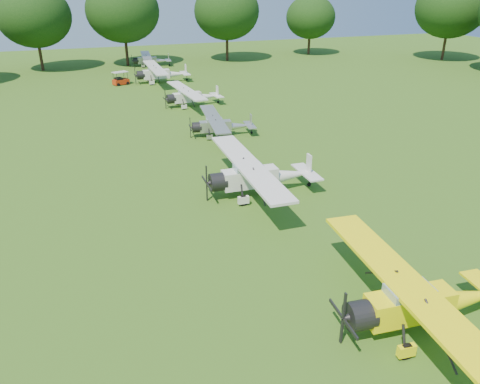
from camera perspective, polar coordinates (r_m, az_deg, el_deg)
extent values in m
plane|color=#2D5314|center=(26.42, 5.58, -4.40)|extent=(160.00, 160.00, 0.00)
cylinder|color=black|center=(88.87, 23.64, 16.07)|extent=(0.44, 0.44, 4.81)
ellipsoid|color=black|center=(88.38, 24.32, 19.80)|extent=(11.23, 11.23, 9.55)
cylinder|color=black|center=(89.26, 8.41, 17.44)|extent=(0.44, 0.44, 3.70)
ellipsoid|color=black|center=(88.82, 8.60, 20.33)|extent=(8.63, 8.63, 7.34)
cylinder|color=black|center=(81.48, -1.58, 17.29)|extent=(0.44, 0.44, 4.51)
ellipsoid|color=black|center=(80.95, -1.63, 21.16)|extent=(10.52, 10.52, 8.94)
cylinder|color=black|center=(78.71, -13.66, 16.46)|extent=(0.44, 0.44, 4.74)
ellipsoid|color=black|center=(78.15, -14.11, 20.65)|extent=(11.05, 11.05, 9.39)
cylinder|color=black|center=(78.30, -23.14, 15.10)|extent=(0.44, 0.44, 4.49)
ellipsoid|color=black|center=(77.75, -23.85, 19.05)|extent=(10.47, 10.47, 8.90)
cube|color=#FFF30A|center=(19.86, 19.92, -12.93)|extent=(3.60, 1.28, 1.16)
cone|color=#FFF30A|center=(21.63, 26.55, -11.38)|extent=(3.16, 1.20, 1.00)
cube|color=#8CA5B2|center=(19.45, 19.91, -11.58)|extent=(1.83, 1.13, 0.61)
cylinder|color=black|center=(18.86, 14.46, -14.34)|extent=(1.07, 1.21, 1.15)
cube|color=black|center=(18.57, 12.45, -14.82)|extent=(0.08, 0.14, 2.32)
cube|color=#FFF30A|center=(19.29, 20.03, -10.91)|extent=(2.38, 11.81, 0.15)
cylinder|color=black|center=(19.09, 19.61, -17.85)|extent=(0.67, 0.22, 0.66)
cylinder|color=black|center=(20.82, 15.39, -13.15)|extent=(0.67, 0.22, 0.66)
cube|color=silver|center=(29.80, 1.20, 1.73)|extent=(3.57, 1.11, 1.17)
cone|color=silver|center=(30.91, 6.47, 2.11)|extent=(3.13, 1.05, 1.00)
cube|color=#8CA5B2|center=(29.53, 1.01, 2.80)|extent=(1.79, 1.05, 0.61)
cylinder|color=black|center=(29.22, -2.71, 1.23)|extent=(1.02, 1.17, 1.16)
cube|color=black|center=(29.06, -4.09, 1.05)|extent=(0.07, 0.13, 2.34)
cube|color=silver|center=(29.43, 1.02, 3.30)|extent=(1.79, 11.81, 0.16)
cube|color=silver|center=(31.16, 8.39, 3.29)|extent=(0.12, 0.61, 1.45)
cube|color=silver|center=(31.29, 8.15, 2.42)|extent=(0.99, 3.13, 0.10)
cylinder|color=black|center=(28.68, 0.42, -1.05)|extent=(0.67, 0.19, 0.67)
cylinder|color=black|center=(31.09, -1.20, 1.07)|extent=(0.67, 0.19, 0.67)
cylinder|color=black|center=(31.74, 8.41, 0.92)|extent=(0.27, 0.09, 0.27)
cube|color=#B4B4B8|center=(41.46, -3.03, 8.02)|extent=(2.84, 1.13, 0.91)
cone|color=#B4B4B8|center=(41.92, 0.16, 8.06)|extent=(2.49, 1.05, 0.78)
cube|color=#8CA5B2|center=(41.31, -3.16, 8.65)|extent=(1.47, 0.95, 0.48)
cylinder|color=black|center=(41.23, -5.30, 7.86)|extent=(0.88, 0.98, 0.90)
cube|color=black|center=(41.17, -6.08, 7.80)|extent=(0.06, 0.11, 1.82)
cube|color=#B4B4B8|center=(41.25, -3.17, 8.93)|extent=(2.28, 9.25, 0.12)
cube|color=#B4B4B8|center=(41.99, 1.33, 8.70)|extent=(0.14, 0.48, 1.12)
cube|color=#B4B4B8|center=(42.07, 1.20, 8.18)|extent=(1.00, 2.49, 0.08)
cylinder|color=black|center=(40.53, -3.72, 6.65)|extent=(0.53, 0.20, 0.52)
cylinder|color=black|center=(42.57, -4.18, 7.53)|extent=(0.53, 0.20, 0.52)
cylinder|color=black|center=(42.32, 1.43, 7.26)|extent=(0.21, 0.09, 0.21)
cube|color=silver|center=(51.81, -6.46, 11.40)|extent=(3.09, 1.17, 0.99)
cone|color=silver|center=(52.65, -3.76, 11.56)|extent=(2.71, 1.08, 0.85)
cube|color=#8CA5B2|center=(51.67, -6.59, 11.95)|extent=(1.58, 1.00, 0.52)
cylinder|color=black|center=(51.32, -8.40, 11.17)|extent=(0.94, 1.06, 0.98)
cube|color=black|center=(51.16, -9.07, 11.08)|extent=(0.07, 0.12, 1.98)
cube|color=silver|center=(51.62, -6.60, 12.21)|extent=(2.26, 10.10, 0.13)
cube|color=silver|center=(52.87, -2.80, 12.16)|extent=(0.14, 0.53, 1.23)
cube|color=silver|center=(52.93, -2.89, 11.70)|extent=(1.04, 2.71, 0.09)
cylinder|color=black|center=(50.67, -6.83, 10.25)|extent=(0.58, 0.20, 0.57)
cylinder|color=black|center=(52.86, -7.62, 10.82)|extent=(0.58, 0.20, 0.57)
cylinder|color=black|center=(53.18, -2.67, 10.90)|extent=(0.23, 0.10, 0.23)
cube|color=silver|center=(64.64, -10.18, 13.96)|extent=(3.45, 1.03, 1.13)
cone|color=silver|center=(65.17, -7.57, 14.07)|extent=(3.02, 0.97, 0.97)
cube|color=#8CA5B2|center=(64.52, -10.31, 14.47)|extent=(1.73, 0.99, 0.59)
cylinder|color=black|center=(64.35, -12.02, 13.77)|extent=(0.97, 1.12, 1.12)
cube|color=black|center=(64.27, -12.65, 13.70)|extent=(0.06, 0.13, 2.26)
cube|color=silver|center=(64.47, -10.33, 14.70)|extent=(1.58, 11.42, 0.15)
cube|color=silver|center=(65.30, -6.65, 14.62)|extent=(0.11, 0.59, 1.40)
cube|color=silver|center=(65.36, -6.72, 14.19)|extent=(0.92, 3.02, 0.10)
cylinder|color=black|center=(63.35, -10.70, 12.96)|extent=(0.65, 0.17, 0.65)
cylinder|color=black|center=(65.97, -11.08, 13.39)|extent=(0.65, 0.17, 0.65)
cylinder|color=black|center=(65.57, -6.49, 13.44)|extent=(0.26, 0.09, 0.26)
cube|color=#B4B4B8|center=(77.30, -11.26, 15.47)|extent=(2.97, 1.13, 0.95)
cone|color=#B4B4B8|center=(77.47, -9.37, 15.52)|extent=(2.61, 1.05, 0.82)
cube|color=#8CA5B2|center=(77.22, -11.36, 15.83)|extent=(1.52, 0.97, 0.50)
cylinder|color=black|center=(77.24, -12.58, 15.35)|extent=(0.90, 1.02, 0.94)
cube|color=black|center=(77.22, -13.03, 15.31)|extent=(0.06, 0.11, 1.91)
cube|color=#B4B4B8|center=(77.18, -11.37, 15.99)|extent=(2.19, 9.71, 0.13)
cube|color=#B4B4B8|center=(77.48, -8.70, 15.91)|extent=(0.14, 0.51, 1.18)
cube|color=#B4B4B8|center=(77.53, -8.75, 15.60)|extent=(1.00, 2.60, 0.08)
cylinder|color=black|center=(76.25, -11.72, 14.79)|extent=(0.56, 0.19, 0.54)
cylinder|color=black|center=(78.49, -11.81, 15.05)|extent=(0.56, 0.19, 0.54)
cylinder|color=black|center=(77.67, -8.58, 15.07)|extent=(0.22, 0.09, 0.22)
cube|color=red|center=(64.47, -14.32, 12.91)|extent=(2.24, 1.74, 0.63)
cube|color=black|center=(64.29, -14.57, 13.18)|extent=(1.12, 1.22, 0.40)
cube|color=silver|center=(64.25, -14.43, 13.98)|extent=(2.19, 1.79, 0.07)
cylinder|color=black|center=(63.73, -14.60, 12.55)|extent=(0.41, 0.27, 0.40)
cylinder|color=black|center=(64.71, -15.07, 12.68)|extent=(0.41, 0.27, 0.40)
cylinder|color=black|center=(64.33, -13.52, 12.77)|extent=(0.41, 0.27, 0.40)
cylinder|color=black|center=(65.30, -14.00, 12.90)|extent=(0.41, 0.27, 0.40)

